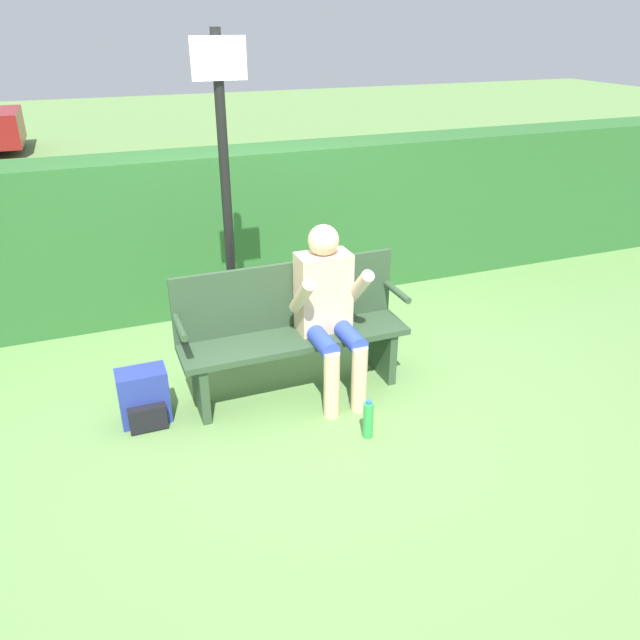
{
  "coord_description": "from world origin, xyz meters",
  "views": [
    {
      "loc": [
        -1.27,
        -3.74,
        2.52
      ],
      "look_at": [
        0.15,
        -0.1,
        0.61
      ],
      "focal_mm": 35.0,
      "sensor_mm": 36.0,
      "label": 1
    }
  ],
  "objects_px": {
    "park_bench": "(292,329)",
    "signpost": "(226,193)",
    "person_seated": "(328,305)",
    "backpack": "(144,398)",
    "water_bottle": "(368,420)"
  },
  "relations": [
    {
      "from": "park_bench",
      "to": "signpost",
      "type": "bearing_deg",
      "value": 122.73
    },
    {
      "from": "signpost",
      "to": "park_bench",
      "type": "bearing_deg",
      "value": -57.27
    },
    {
      "from": "park_bench",
      "to": "signpost",
      "type": "xyz_separation_m",
      "value": [
        -0.31,
        0.48,
        0.91
      ]
    },
    {
      "from": "person_seated",
      "to": "backpack",
      "type": "bearing_deg",
      "value": 176.49
    },
    {
      "from": "backpack",
      "to": "signpost",
      "type": "height_order",
      "value": "signpost"
    },
    {
      "from": "water_bottle",
      "to": "signpost",
      "type": "height_order",
      "value": "signpost"
    },
    {
      "from": "person_seated",
      "to": "backpack",
      "type": "xyz_separation_m",
      "value": [
        -1.32,
        0.08,
        -0.51
      ]
    },
    {
      "from": "person_seated",
      "to": "signpost",
      "type": "bearing_deg",
      "value": 131.67
    },
    {
      "from": "backpack",
      "to": "water_bottle",
      "type": "distance_m",
      "value": 1.53
    },
    {
      "from": "backpack",
      "to": "water_bottle",
      "type": "height_order",
      "value": "backpack"
    },
    {
      "from": "person_seated",
      "to": "backpack",
      "type": "distance_m",
      "value": 1.42
    },
    {
      "from": "backpack",
      "to": "signpost",
      "type": "bearing_deg",
      "value": 33.97
    },
    {
      "from": "water_bottle",
      "to": "park_bench",
      "type": "bearing_deg",
      "value": 108.81
    },
    {
      "from": "park_bench",
      "to": "person_seated",
      "type": "relative_size",
      "value": 1.32
    },
    {
      "from": "backpack",
      "to": "water_bottle",
      "type": "xyz_separation_m",
      "value": [
        1.35,
        -0.72,
        -0.05
      ]
    }
  ]
}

